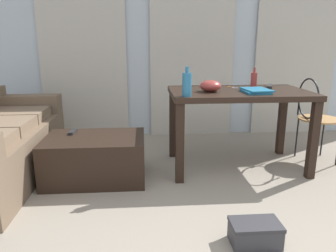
% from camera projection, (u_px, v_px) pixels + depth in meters
% --- Properties ---
extents(ground_plane, '(7.34, 7.34, 0.00)m').
position_uv_depth(ground_plane, '(224.00, 199.00, 2.53)').
color(ground_plane, gray).
extents(wall_back, '(5.29, 0.10, 2.49)m').
position_uv_depth(wall_back, '(191.00, 38.00, 4.07)').
color(wall_back, silver).
rests_on(wall_back, ground).
extents(curtains, '(3.76, 0.03, 2.24)m').
position_uv_depth(curtains, '(192.00, 48.00, 4.02)').
color(curtains, beige).
rests_on(curtains, ground).
extents(coffee_table, '(0.87, 0.60, 0.39)m').
position_uv_depth(coffee_table, '(96.00, 158.00, 2.86)').
color(coffee_table, black).
rests_on(coffee_table, ground).
extents(craft_table, '(1.29, 0.77, 0.76)m').
position_uv_depth(craft_table, '(238.00, 102.00, 3.03)').
color(craft_table, black).
rests_on(craft_table, ground).
extents(wire_chair, '(0.41, 0.41, 0.86)m').
position_uv_depth(wire_chair, '(314.00, 111.00, 3.20)').
color(wire_chair, '#B7844C').
rests_on(wire_chair, ground).
extents(bottle_near, '(0.08, 0.08, 0.25)m').
position_uv_depth(bottle_near, '(187.00, 84.00, 2.66)').
color(bottle_near, teal).
rests_on(bottle_near, craft_table).
extents(bottle_far, '(0.06, 0.06, 0.20)m').
position_uv_depth(bottle_far, '(254.00, 80.00, 3.12)').
color(bottle_far, '#99332D').
rests_on(bottle_far, craft_table).
extents(bowl, '(0.19, 0.19, 0.10)m').
position_uv_depth(bowl, '(210.00, 86.00, 2.92)').
color(bowl, '#9E3833').
rests_on(bowl, craft_table).
extents(book_stack, '(0.25, 0.31, 0.03)m').
position_uv_depth(book_stack, '(256.00, 91.00, 2.86)').
color(book_stack, '#1E668C').
rests_on(book_stack, craft_table).
extents(tv_remote_on_table, '(0.11, 0.19, 0.02)m').
position_uv_depth(tv_remote_on_table, '(270.00, 86.00, 3.19)').
color(tv_remote_on_table, '#232326').
rests_on(tv_remote_on_table, craft_table).
extents(scissors, '(0.09, 0.11, 0.00)m').
position_uv_depth(scissors, '(231.00, 87.00, 3.20)').
color(scissors, '#9EA0A5').
rests_on(scissors, craft_table).
extents(tv_remote_primary, '(0.05, 0.15, 0.02)m').
position_uv_depth(tv_remote_primary, '(73.00, 132.00, 2.93)').
color(tv_remote_primary, '#232326').
rests_on(tv_remote_primary, coffee_table).
extents(shoebox, '(0.30, 0.19, 0.15)m').
position_uv_depth(shoebox, '(255.00, 233.00, 1.95)').
color(shoebox, '#38383D').
rests_on(shoebox, ground).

